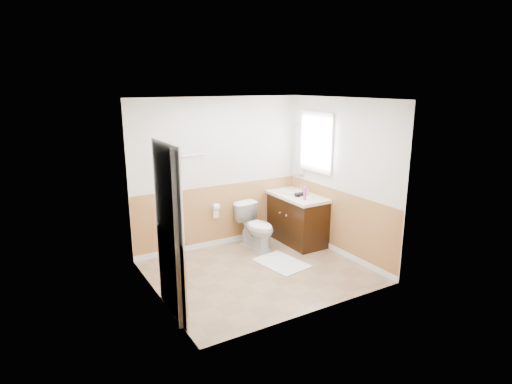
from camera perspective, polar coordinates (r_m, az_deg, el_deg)
floor at (r=6.33m, az=0.38°, el=-10.74°), size 3.00×3.00×0.00m
ceiling at (r=5.73m, az=0.42°, el=12.50°), size 3.00×3.00×0.00m
wall_back at (r=7.03m, az=-5.07°, el=2.53°), size 3.00×0.00×3.00m
wall_front at (r=4.88m, az=8.28°, el=-2.92°), size 3.00×0.00×3.00m
wall_left at (r=5.32m, az=-13.60°, el=-1.72°), size 0.00×3.00×3.00m
wall_right at (r=6.78m, az=11.33°, el=1.87°), size 0.00×3.00×3.00m
wainscot_back at (r=7.21m, az=-4.89°, el=-3.33°), size 3.00×0.00×3.00m
wainscot_front at (r=5.16m, az=7.89°, el=-10.86°), size 3.00×0.00×3.00m
wainscot_left at (r=5.58m, az=-13.02°, el=-9.13°), size 0.00×2.60×2.60m
wainscot_right at (r=6.97m, az=10.96°, el=-4.17°), size 0.00×2.60×2.60m
toilet at (r=7.07m, az=0.01°, el=-4.69°), size 0.53×0.79×0.75m
bath_mat at (r=6.60m, az=3.45°, el=-9.58°), size 0.67×0.88×0.02m
vanity_cabinet at (r=7.37m, az=5.60°, el=-3.76°), size 0.55×1.10×0.80m
vanity_knob_left at (r=7.08m, az=4.14°, el=-3.22°), size 0.03×0.03×0.03m
vanity_knob_right at (r=7.24m, az=3.24°, el=-2.81°), size 0.03×0.03×0.03m
countertop at (r=7.25m, az=5.62°, el=-0.58°), size 0.60×1.15×0.05m
sink_basin at (r=7.36m, az=5.00°, el=-0.04°), size 0.36×0.36×0.02m
faucet at (r=7.45m, az=6.14°, el=0.58°), size 0.02×0.02×0.14m
lotion_bottle at (r=6.91m, az=6.62°, el=-0.19°), size 0.05×0.05×0.22m
soap_dispenser at (r=7.25m, az=6.71°, el=0.36°), size 0.10×0.11×0.18m
hair_dryer_body at (r=7.14m, az=5.80°, el=-0.32°), size 0.14×0.07×0.07m
hair_dryer_handle at (r=7.09m, az=5.85°, el=-0.68°), size 0.03×0.03×0.07m
mirror_panel at (r=7.55m, az=5.75°, el=5.66°), size 0.02×0.35×0.90m
window_frame at (r=7.12m, az=8.19°, el=6.68°), size 0.04×0.80×1.00m
window_glass at (r=7.13m, az=8.29°, el=6.68°), size 0.01×0.70×0.90m
door at (r=5.01m, az=-10.80°, el=-5.34°), size 0.29×0.78×2.04m
door_frame at (r=4.99m, az=-11.63°, el=-5.37°), size 0.02×0.92×2.10m
door_knob at (r=5.35m, az=-11.38°, el=-4.89°), size 0.06×0.06×0.06m
towel_bar at (r=6.70m, az=-9.20°, el=4.86°), size 0.62×0.02×0.02m
tp_holder_bar at (r=7.06m, az=-5.45°, el=-2.04°), size 0.14×0.02×0.02m
tp_roll at (r=7.06m, az=-5.45°, el=-2.04°), size 0.10×0.11×0.11m
tp_sheet at (r=7.09m, az=-5.43°, el=-2.89°), size 0.10×0.01×0.16m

